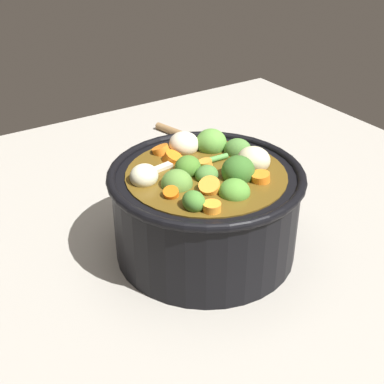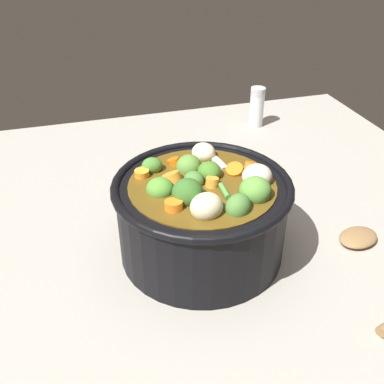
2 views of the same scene
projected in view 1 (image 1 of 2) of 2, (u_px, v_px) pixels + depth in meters
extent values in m
plane|color=#9E998E|center=(205.00, 249.00, 0.75)|extent=(1.10, 1.10, 0.00)
cylinder|color=black|center=(206.00, 214.00, 0.72)|extent=(0.25, 0.25, 0.12)
torus|color=black|center=(206.00, 175.00, 0.69)|extent=(0.26, 0.26, 0.01)
cylinder|color=brown|center=(206.00, 210.00, 0.72)|extent=(0.21, 0.21, 0.11)
ellipsoid|color=#5C963C|center=(211.00, 143.00, 0.75)|extent=(0.05, 0.05, 0.04)
ellipsoid|color=#5A8838|center=(177.00, 184.00, 0.66)|extent=(0.05, 0.05, 0.04)
ellipsoid|color=#467828|center=(188.00, 167.00, 0.69)|extent=(0.05, 0.05, 0.03)
ellipsoid|color=#4C7E37|center=(238.00, 151.00, 0.74)|extent=(0.05, 0.05, 0.04)
ellipsoid|color=#539033|center=(234.00, 192.00, 0.64)|extent=(0.05, 0.05, 0.03)
ellipsoid|color=#376826|center=(238.00, 171.00, 0.68)|extent=(0.05, 0.05, 0.04)
ellipsoid|color=#477F30|center=(194.00, 201.00, 0.61)|extent=(0.03, 0.03, 0.03)
ellipsoid|color=#4A7B35|center=(207.00, 175.00, 0.68)|extent=(0.03, 0.03, 0.02)
cylinder|color=orange|center=(212.00, 209.00, 0.61)|extent=(0.03, 0.03, 0.01)
cylinder|color=orange|center=(261.00, 179.00, 0.67)|extent=(0.03, 0.03, 0.02)
cylinder|color=orange|center=(171.00, 194.00, 0.64)|extent=(0.03, 0.03, 0.02)
cylinder|color=orange|center=(206.00, 166.00, 0.70)|extent=(0.03, 0.03, 0.02)
cylinder|color=orange|center=(161.00, 151.00, 0.74)|extent=(0.04, 0.04, 0.02)
cylinder|color=orange|center=(210.00, 188.00, 0.65)|extent=(0.04, 0.04, 0.03)
cylinder|color=orange|center=(172.00, 159.00, 0.72)|extent=(0.04, 0.04, 0.02)
ellipsoid|color=beige|center=(144.00, 176.00, 0.67)|extent=(0.05, 0.05, 0.03)
ellipsoid|color=beige|center=(254.00, 160.00, 0.70)|extent=(0.06, 0.06, 0.04)
ellipsoid|color=beige|center=(184.00, 144.00, 0.75)|extent=(0.05, 0.05, 0.03)
cylinder|color=#519341|center=(217.00, 158.00, 0.72)|extent=(0.03, 0.01, 0.01)
cube|color=beige|center=(159.00, 169.00, 0.69)|extent=(0.04, 0.02, 0.01)
ellipsoid|color=olive|center=(151.00, 167.00, 0.95)|extent=(0.07, 0.08, 0.02)
cylinder|color=olive|center=(203.00, 142.00, 1.04)|extent=(0.08, 0.24, 0.01)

